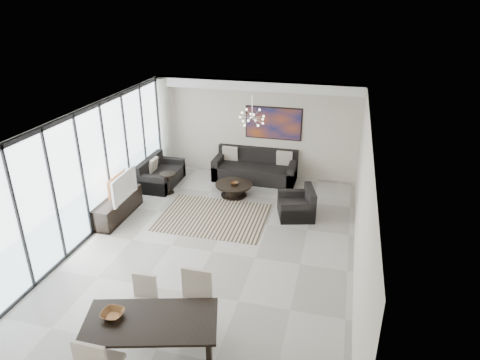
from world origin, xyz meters
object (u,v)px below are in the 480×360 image
(coffee_table, at_px, (234,189))
(sofa_main, at_px, (255,170))
(television, at_px, (120,186))
(dining_table, at_px, (151,325))
(tv_console, at_px, (118,207))

(coffee_table, bearing_deg, sofa_main, 75.71)
(television, height_order, dining_table, television)
(sofa_main, xyz_separation_m, dining_table, (0.01, -7.18, 0.43))
(tv_console, height_order, television, television)
(coffee_table, height_order, television, television)
(sofa_main, xyz_separation_m, tv_console, (-2.82, -3.16, -0.03))
(coffee_table, relative_size, sofa_main, 0.42)
(dining_table, bearing_deg, coffee_table, 93.22)
(coffee_table, height_order, tv_console, tv_console)
(tv_console, bearing_deg, sofa_main, 48.21)
(dining_table, bearing_deg, tv_console, 125.15)
(tv_console, bearing_deg, coffee_table, 36.99)
(coffee_table, xyz_separation_m, television, (-2.34, -1.91, 0.68))
(tv_console, bearing_deg, dining_table, -54.85)
(television, bearing_deg, sofa_main, -40.89)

